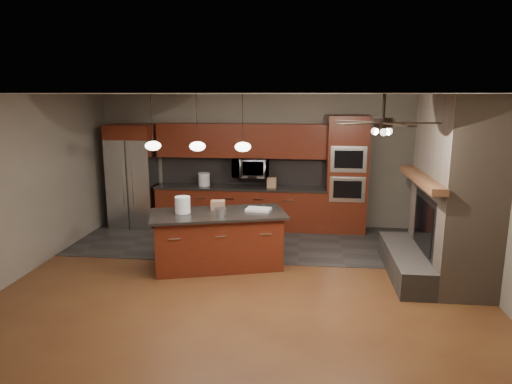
# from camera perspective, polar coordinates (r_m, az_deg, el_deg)

# --- Properties ---
(ground) EXTENTS (7.00, 7.00, 0.00)m
(ground) POSITION_cam_1_polar(r_m,az_deg,el_deg) (7.21, -1.13, -10.67)
(ground) COLOR brown
(ground) RESTS_ON ground
(ceiling) EXTENTS (7.00, 6.00, 0.02)m
(ceiling) POSITION_cam_1_polar(r_m,az_deg,el_deg) (6.65, -1.23, 12.18)
(ceiling) COLOR white
(ceiling) RESTS_ON back_wall
(back_wall) EXTENTS (7.00, 0.02, 2.80)m
(back_wall) POSITION_cam_1_polar(r_m,az_deg,el_deg) (9.73, 1.11, 3.88)
(back_wall) COLOR slate
(back_wall) RESTS_ON ground
(right_wall) EXTENTS (0.02, 6.00, 2.80)m
(right_wall) POSITION_cam_1_polar(r_m,az_deg,el_deg) (7.23, 27.49, -0.36)
(right_wall) COLOR slate
(right_wall) RESTS_ON ground
(left_wall) EXTENTS (0.02, 6.00, 2.80)m
(left_wall) POSITION_cam_1_polar(r_m,az_deg,el_deg) (8.03, -26.80, 0.81)
(left_wall) COLOR slate
(left_wall) RESTS_ON ground
(slate_tile_patch) EXTENTS (7.00, 2.40, 0.01)m
(slate_tile_patch) POSITION_cam_1_polar(r_m,az_deg,el_deg) (8.88, 0.37, -6.18)
(slate_tile_patch) COLOR #302D2B
(slate_tile_patch) RESTS_ON ground
(fireplace_column) EXTENTS (1.30, 2.10, 2.80)m
(fireplace_column) POSITION_cam_1_polar(r_m,az_deg,el_deg) (7.47, 23.03, -0.41)
(fireplace_column) COLOR #776555
(fireplace_column) RESTS_ON ground
(back_cabinetry) EXTENTS (3.59, 0.64, 2.20)m
(back_cabinetry) POSITION_cam_1_polar(r_m,az_deg,el_deg) (9.62, -1.86, 0.72)
(back_cabinetry) COLOR #56200F
(back_cabinetry) RESTS_ON ground
(oven_tower) EXTENTS (0.80, 0.63, 2.38)m
(oven_tower) POSITION_cam_1_polar(r_m,az_deg,el_deg) (9.46, 11.25, 2.13)
(oven_tower) COLOR #56200F
(oven_tower) RESTS_ON ground
(microwave) EXTENTS (0.73, 0.41, 0.50)m
(microwave) POSITION_cam_1_polar(r_m,az_deg,el_deg) (9.53, -0.68, 3.10)
(microwave) COLOR silver
(microwave) RESTS_ON back_cabinetry
(refrigerator) EXTENTS (0.94, 0.75, 2.18)m
(refrigerator) POSITION_cam_1_polar(r_m,az_deg,el_deg) (10.05, -15.09, 1.94)
(refrigerator) COLOR silver
(refrigerator) RESTS_ON ground
(kitchen_island) EXTENTS (2.34, 1.53, 0.92)m
(kitchen_island) POSITION_cam_1_polar(r_m,az_deg,el_deg) (7.53, -4.72, -5.94)
(kitchen_island) COLOR #56200F
(kitchen_island) RESTS_ON ground
(white_bucket) EXTENTS (0.30, 0.30, 0.27)m
(white_bucket) POSITION_cam_1_polar(r_m,az_deg,el_deg) (7.42, -9.16, -1.59)
(white_bucket) COLOR white
(white_bucket) RESTS_ON kitchen_island
(paint_can) EXTENTS (0.21, 0.21, 0.13)m
(paint_can) POSITION_cam_1_polar(r_m,az_deg,el_deg) (7.20, -4.47, -2.48)
(paint_can) COLOR silver
(paint_can) RESTS_ON kitchen_island
(paint_tray) EXTENTS (0.43, 0.33, 0.04)m
(paint_tray) POSITION_cam_1_polar(r_m,az_deg,el_deg) (7.50, 0.31, -2.20)
(paint_tray) COLOR silver
(paint_tray) RESTS_ON kitchen_island
(cardboard_box) EXTENTS (0.25, 0.20, 0.15)m
(cardboard_box) POSITION_cam_1_polar(r_m,az_deg,el_deg) (7.60, -4.78, -1.62)
(cardboard_box) COLOR #92684B
(cardboard_box) RESTS_ON kitchen_island
(counter_bucket) EXTENTS (0.25, 0.25, 0.27)m
(counter_bucket) POSITION_cam_1_polar(r_m,az_deg,el_deg) (9.69, -6.51, 1.59)
(counter_bucket) COLOR silver
(counter_bucket) RESTS_ON back_cabinetry
(counter_box) EXTENTS (0.19, 0.16, 0.21)m
(counter_box) POSITION_cam_1_polar(r_m,az_deg,el_deg) (9.44, 1.99, 1.18)
(counter_box) COLOR #A78056
(counter_box) RESTS_ON back_cabinetry
(pendant_left) EXTENTS (0.26, 0.26, 0.92)m
(pendant_left) POSITION_cam_1_polar(r_m,az_deg,el_deg) (7.76, -12.75, 5.69)
(pendant_left) COLOR black
(pendant_left) RESTS_ON ceiling
(pendant_center) EXTENTS (0.26, 0.26, 0.92)m
(pendant_center) POSITION_cam_1_polar(r_m,az_deg,el_deg) (7.55, -7.33, 5.72)
(pendant_center) COLOR black
(pendant_center) RESTS_ON ceiling
(pendant_right) EXTENTS (0.26, 0.26, 0.92)m
(pendant_right) POSITION_cam_1_polar(r_m,az_deg,el_deg) (7.41, -1.65, 5.70)
(pendant_right) COLOR black
(pendant_right) RESTS_ON ceiling
(ceiling_fan) EXTENTS (1.27, 1.33, 0.41)m
(ceiling_fan) POSITION_cam_1_polar(r_m,az_deg,el_deg) (5.88, 15.59, 8.42)
(ceiling_fan) COLOR black
(ceiling_fan) RESTS_ON ceiling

